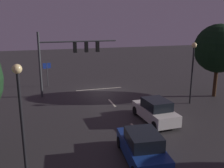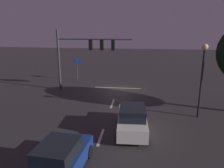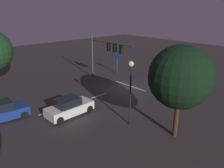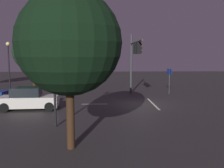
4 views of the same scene
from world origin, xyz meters
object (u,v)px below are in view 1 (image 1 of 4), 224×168
Objects in this scene: street_lamp_left_kerb at (193,62)px; street_lamp_right_kerb at (20,101)px; traffic_signal_assembly at (69,52)px; car_approaching at (155,111)px; route_sign at (47,69)px; tree_left_near at (219,49)px; car_distant at (142,147)px.

street_lamp_left_kerb is 0.99× the size of street_lamp_right_kerb.
car_approaching is at bearing 120.27° from traffic_signal_assembly.
car_approaching is 0.81× the size of street_lamp_right_kerb.
route_sign is at bearing -60.58° from car_approaching.
car_approaching is at bearing -153.37° from street_lamp_right_kerb.
route_sign is at bearing -28.79° from tree_left_near.
car_distant is at bearing 176.53° from street_lamp_right_kerb.
tree_left_near is (-8.33, -4.14, 3.87)m from car_approaching.
street_lamp_right_kerb is at bearing 28.08° from street_lamp_left_kerb.
traffic_signal_assembly is at bearing -81.64° from car_distant.
route_sign is at bearing -77.00° from car_distant.
traffic_signal_assembly is 5.00m from route_sign.
street_lamp_left_kerb reaches higher than car_approaching.
traffic_signal_assembly reaches higher than route_sign.
tree_left_near reaches higher than car_approaching.
traffic_signal_assembly is 14.18m from tree_left_near.
street_lamp_left_kerb is 15.54m from route_sign.
tree_left_near is at bearing -153.56° from car_approaching.
street_lamp_left_kerb is (-9.88, 5.86, -0.48)m from traffic_signal_assembly.
traffic_signal_assembly is 1.71× the size of car_approaching.
traffic_signal_assembly is at bearing -106.42° from street_lamp_right_kerb.
street_lamp_right_kerb is at bearing 26.63° from car_approaching.
car_approaching is (-5.08, 8.70, -3.44)m from traffic_signal_assembly.
street_lamp_right_kerb is at bearing -3.47° from car_distant.
car_distant is 0.83× the size of street_lamp_left_kerb.
route_sign is at bearing -96.14° from street_lamp_right_kerb.
street_lamp_left_kerb is at bearing -135.67° from car_distant.
street_lamp_right_kerb is 0.79× the size of tree_left_near.
traffic_signal_assembly is at bearing 117.47° from route_sign.
tree_left_near reaches higher than street_lamp_left_kerb.
street_lamp_right_kerb reaches higher than car_distant.
car_distant is 0.65× the size of tree_left_near.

